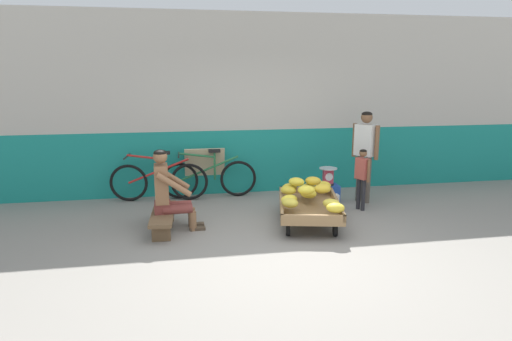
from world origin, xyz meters
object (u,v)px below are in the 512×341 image
at_px(customer_adult, 365,147).
at_px(customer_child, 362,173).
at_px(weighing_scale, 328,176).
at_px(bicycle_far_left, 209,178).
at_px(vendor_seated, 168,191).
at_px(sign_board, 205,171).
at_px(low_bench, 163,217).
at_px(shopping_bag, 333,202).
at_px(bicycle_near_left, 159,181).
at_px(banana_cart, 309,207).
at_px(plastic_crate, 327,193).

height_order(customer_adult, customer_child, customer_adult).
distance_m(weighing_scale, bicycle_far_left, 2.05).
distance_m(vendor_seated, sign_board, 1.85).
distance_m(low_bench, customer_adult, 3.47).
relative_size(bicycle_far_left, sign_board, 1.92).
height_order(low_bench, bicycle_far_left, bicycle_far_left).
distance_m(bicycle_far_left, shopping_bag, 2.18).
bearing_deg(bicycle_near_left, banana_cart, -35.62).
distance_m(customer_adult, shopping_bag, 1.09).
distance_m(vendor_seated, customer_adult, 3.33).
height_order(bicycle_near_left, customer_adult, customer_adult).
height_order(low_bench, weighing_scale, weighing_scale).
xyz_separation_m(plastic_crate, customer_child, (0.38, -0.50, 0.46)).
xyz_separation_m(plastic_crate, sign_board, (-2.01, 0.84, 0.28)).
height_order(bicycle_far_left, sign_board, sign_board).
height_order(low_bench, vendor_seated, vendor_seated).
bearing_deg(banana_cart, plastic_crate, 57.48).
distance_m(sign_board, customer_child, 2.75).
xyz_separation_m(bicycle_far_left, shopping_bag, (1.91, -1.03, -0.23)).
bearing_deg(low_bench, banana_cart, -1.83).
bearing_deg(plastic_crate, bicycle_far_left, 161.96).
xyz_separation_m(banana_cart, customer_child, (1.00, 0.48, 0.37)).
distance_m(vendor_seated, plastic_crate, 2.79).
xyz_separation_m(low_bench, customer_child, (3.08, 0.41, 0.41)).
height_order(sign_board, customer_child, customer_child).
bearing_deg(vendor_seated, low_bench, -177.49).
distance_m(bicycle_near_left, customer_adult, 3.52).
distance_m(plastic_crate, weighing_scale, 0.30).
bearing_deg(bicycle_near_left, sign_board, 17.69).
height_order(banana_cart, sign_board, sign_board).
height_order(bicycle_far_left, shopping_bag, bicycle_far_left).
bearing_deg(vendor_seated, customer_adult, 14.28).
xyz_separation_m(plastic_crate, bicycle_near_left, (-2.81, 0.59, 0.20)).
relative_size(vendor_seated, plastic_crate, 3.17).
xyz_separation_m(plastic_crate, shopping_bag, (-0.04, -0.39, -0.03)).
height_order(weighing_scale, sign_board, sign_board).
relative_size(bicycle_far_left, shopping_bag, 6.92).
height_order(low_bench, customer_child, customer_child).
distance_m(banana_cart, bicycle_far_left, 2.09).
bearing_deg(customer_adult, banana_cart, -143.95).
height_order(weighing_scale, bicycle_near_left, bicycle_near_left).
bearing_deg(customer_adult, bicycle_far_left, 164.06).
bearing_deg(customer_child, shopping_bag, 165.89).
xyz_separation_m(low_bench, customer_adult, (3.29, 0.82, 0.75)).
height_order(sign_board, shopping_bag, sign_board).
xyz_separation_m(vendor_seated, plastic_crate, (2.61, 0.91, -0.42)).
relative_size(plastic_crate, customer_child, 0.37).
relative_size(bicycle_near_left, customer_child, 1.69).
bearing_deg(bicycle_near_left, bicycle_far_left, 3.14).
xyz_separation_m(vendor_seated, bicycle_far_left, (0.66, 1.54, -0.21)).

